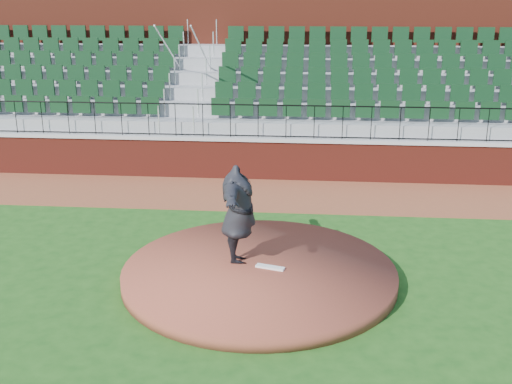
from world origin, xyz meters
TOP-DOWN VIEW (x-y plane):
  - ground at (0.00, 0.00)m, footprint 90.00×90.00m
  - warning_track at (0.00, 5.40)m, footprint 34.00×3.20m
  - field_wall at (0.00, 7.00)m, footprint 34.00×0.35m
  - wall_cap at (0.00, 7.00)m, footprint 34.00×0.45m
  - wall_railing at (0.00, 7.00)m, footprint 34.00×0.05m
  - seating_stands at (0.00, 9.72)m, footprint 34.00×5.10m
  - concourse_wall at (0.00, 12.52)m, footprint 34.00×0.50m
  - pitchers_mound at (0.21, -0.18)m, footprint 5.48×5.48m
  - pitching_rubber at (0.43, -0.19)m, footprint 0.61×0.30m
  - pitcher at (-0.23, 0.09)m, footprint 0.92×2.57m

SIDE VIEW (x-z plane):
  - ground at x=0.00m, z-range 0.00..0.00m
  - warning_track at x=0.00m, z-range 0.00..0.01m
  - pitchers_mound at x=0.21m, z-range 0.00..0.25m
  - pitching_rubber at x=0.43m, z-range 0.25..0.29m
  - field_wall at x=0.00m, z-range 0.00..1.20m
  - wall_cap at x=0.00m, z-range 1.20..1.30m
  - pitcher at x=-0.23m, z-range 0.25..2.30m
  - wall_railing at x=0.00m, z-range 1.30..2.30m
  - seating_stands at x=0.00m, z-range 0.00..4.60m
  - concourse_wall at x=0.00m, z-range 0.00..5.50m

